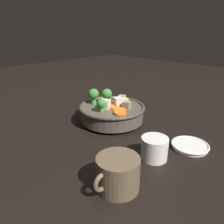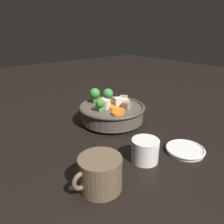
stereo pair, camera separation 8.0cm
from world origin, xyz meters
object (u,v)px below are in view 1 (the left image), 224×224
object	(u,v)px
side_saucer	(190,146)
tea_cup	(154,148)
dark_mug	(118,173)
stirfry_bowl	(112,111)

from	to	relation	value
side_saucer	tea_cup	distance (m)	0.13
dark_mug	stirfry_bowl	bearing A→B (deg)	-133.19
side_saucer	tea_cup	size ratio (longest dim) A/B	1.51
tea_cup	stirfry_bowl	bearing A→B (deg)	-109.99
stirfry_bowl	dark_mug	distance (m)	0.36
tea_cup	dark_mug	world-z (taller)	dark_mug
side_saucer	stirfry_bowl	bearing A→B (deg)	-84.42
dark_mug	side_saucer	bearing A→B (deg)	172.96
stirfry_bowl	tea_cup	distance (m)	0.27
stirfry_bowl	side_saucer	distance (m)	0.30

